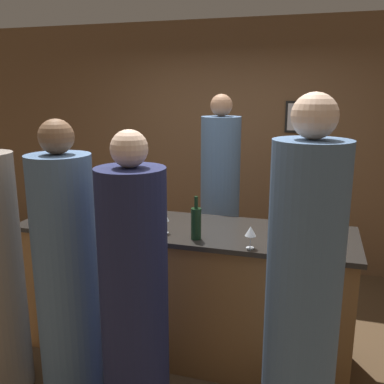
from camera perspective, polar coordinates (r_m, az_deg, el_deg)
name	(u,v)px	position (r m, az deg, el deg)	size (l,w,h in m)	color
ground_plane	(184,347)	(3.69, -1.06, -20.02)	(14.00, 14.00, 0.00)	#4C3823
back_wall	(235,146)	(5.01, 5.70, 6.10)	(8.00, 0.08, 2.80)	brown
bar_counter	(184,289)	(3.44, -1.09, -12.81)	(2.53, 0.75, 1.03)	brown
bartender	(220,211)	(4.01, 3.72, -2.54)	(0.36, 0.36, 2.00)	#4C6B93
guest_0	(302,305)	(2.38, 14.48, -14.33)	(0.39, 0.39, 2.03)	#4C6B93
guest_1	(67,278)	(2.90, -16.37, -10.98)	(0.40, 0.40, 1.87)	#4C6B93
guest_2	(134,299)	(2.60, -7.70, -13.97)	(0.40, 0.40, 1.83)	#1E234C
wine_bottle_0	(196,223)	(2.95, 0.54, -4.12)	(0.07, 0.07, 0.30)	black
wine_glass_0	(291,222)	(3.07, 13.11, -3.95)	(0.07, 0.07, 0.14)	silver
wine_glass_1	(251,232)	(2.80, 7.82, -5.28)	(0.07, 0.07, 0.15)	silver
wine_glass_2	(147,210)	(3.24, -5.98, -2.40)	(0.07, 0.07, 0.16)	silver
wine_glass_3	(50,202)	(3.62, -18.35, -1.23)	(0.08, 0.08, 0.17)	silver
wine_glass_4	(39,211)	(3.43, -19.75, -2.46)	(0.07, 0.07, 0.15)	silver
wine_glass_5	(84,208)	(3.39, -14.26, -2.04)	(0.07, 0.07, 0.17)	silver
wine_glass_6	(165,217)	(3.07, -3.66, -3.39)	(0.07, 0.07, 0.16)	silver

